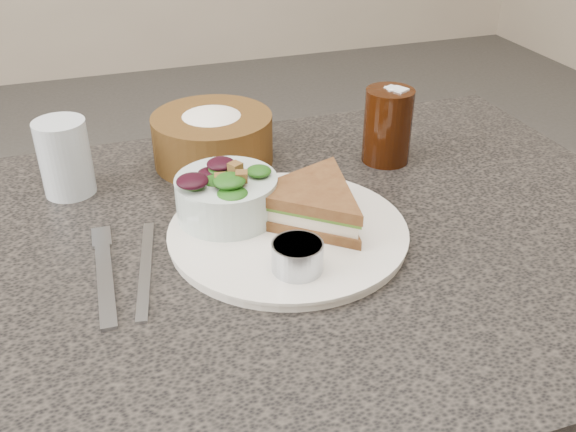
{
  "coord_description": "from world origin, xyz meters",
  "views": [
    {
      "loc": [
        -0.21,
        -0.62,
        1.18
      ],
      "look_at": [
        0.01,
        -0.0,
        0.78
      ],
      "focal_mm": 40.0,
      "sensor_mm": 36.0,
      "label": 1
    }
  ],
  "objects_px": {
    "sandwich": "(311,204)",
    "water_glass": "(65,158)",
    "bread_basket": "(212,131)",
    "cola_glass": "(388,122)",
    "salad_bowl": "(226,190)",
    "dinner_plate": "(288,233)",
    "dressing_ramekin": "(297,257)"
  },
  "relations": [
    {
      "from": "sandwich",
      "to": "water_glass",
      "type": "distance_m",
      "value": 0.34
    },
    {
      "from": "bread_basket",
      "to": "cola_glass",
      "type": "height_order",
      "value": "cola_glass"
    },
    {
      "from": "salad_bowl",
      "to": "bread_basket",
      "type": "relative_size",
      "value": 0.72
    },
    {
      "from": "bread_basket",
      "to": "cola_glass",
      "type": "relative_size",
      "value": 1.44
    },
    {
      "from": "dinner_plate",
      "to": "bread_basket",
      "type": "distance_m",
      "value": 0.24
    },
    {
      "from": "sandwich",
      "to": "cola_glass",
      "type": "relative_size",
      "value": 1.45
    },
    {
      "from": "dressing_ramekin",
      "to": "bread_basket",
      "type": "relative_size",
      "value": 0.32
    },
    {
      "from": "sandwich",
      "to": "dressing_ramekin",
      "type": "height_order",
      "value": "sandwich"
    },
    {
      "from": "sandwich",
      "to": "bread_basket",
      "type": "distance_m",
      "value": 0.24
    },
    {
      "from": "dinner_plate",
      "to": "sandwich",
      "type": "xyz_separation_m",
      "value": [
        0.03,
        0.01,
        0.03
      ]
    },
    {
      "from": "dressing_ramekin",
      "to": "sandwich",
      "type": "bearing_deg",
      "value": 61.42
    },
    {
      "from": "bread_basket",
      "to": "water_glass",
      "type": "bearing_deg",
      "value": -172.24
    },
    {
      "from": "bread_basket",
      "to": "water_glass",
      "type": "relative_size",
      "value": 1.7
    },
    {
      "from": "dressing_ramekin",
      "to": "water_glass",
      "type": "height_order",
      "value": "water_glass"
    },
    {
      "from": "bread_basket",
      "to": "salad_bowl",
      "type": "bearing_deg",
      "value": -97.58
    },
    {
      "from": "salad_bowl",
      "to": "bread_basket",
      "type": "height_order",
      "value": "bread_basket"
    },
    {
      "from": "cola_glass",
      "to": "salad_bowl",
      "type": "bearing_deg",
      "value": -159.13
    },
    {
      "from": "dinner_plate",
      "to": "salad_bowl",
      "type": "relative_size",
      "value": 2.28
    },
    {
      "from": "dressing_ramekin",
      "to": "cola_glass",
      "type": "height_order",
      "value": "cola_glass"
    },
    {
      "from": "dressing_ramekin",
      "to": "cola_glass",
      "type": "xyz_separation_m",
      "value": [
        0.22,
        0.24,
        0.03
      ]
    },
    {
      "from": "dressing_ramekin",
      "to": "water_glass",
      "type": "relative_size",
      "value": 0.55
    },
    {
      "from": "sandwich",
      "to": "cola_glass",
      "type": "bearing_deg",
      "value": 79.76
    },
    {
      "from": "cola_glass",
      "to": "bread_basket",
      "type": "bearing_deg",
      "value": 162.44
    },
    {
      "from": "salad_bowl",
      "to": "dinner_plate",
      "type": "bearing_deg",
      "value": -40.73
    },
    {
      "from": "salad_bowl",
      "to": "water_glass",
      "type": "xyz_separation_m",
      "value": [
        -0.18,
        0.15,
        0.0
      ]
    },
    {
      "from": "salad_bowl",
      "to": "dressing_ramekin",
      "type": "distance_m",
      "value": 0.14
    },
    {
      "from": "salad_bowl",
      "to": "water_glass",
      "type": "bearing_deg",
      "value": 140.44
    },
    {
      "from": "dinner_plate",
      "to": "salad_bowl",
      "type": "distance_m",
      "value": 0.09
    },
    {
      "from": "bread_basket",
      "to": "cola_glass",
      "type": "xyz_separation_m",
      "value": [
        0.24,
        -0.08,
        0.01
      ]
    },
    {
      "from": "sandwich",
      "to": "water_glass",
      "type": "relative_size",
      "value": 1.71
    },
    {
      "from": "sandwich",
      "to": "salad_bowl",
      "type": "relative_size",
      "value": 1.41
    },
    {
      "from": "sandwich",
      "to": "bread_basket",
      "type": "relative_size",
      "value": 1.01
    }
  ]
}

